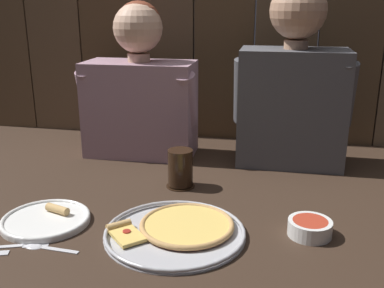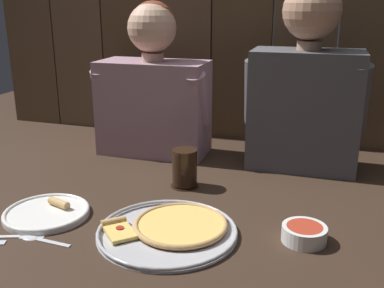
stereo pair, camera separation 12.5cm
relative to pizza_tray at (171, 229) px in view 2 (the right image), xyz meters
name	(u,v)px [view 2 (the right image)]	position (x,y,z in m)	size (l,w,h in m)	color
ground_plane	(182,219)	(0.00, 0.08, -0.01)	(3.20, 3.20, 0.00)	#332319
pizza_tray	(171,229)	(0.00, 0.00, 0.00)	(0.35, 0.35, 0.03)	#B2B2B7
dinner_plate	(47,212)	(-0.35, -0.01, 0.00)	(0.23, 0.23, 0.03)	white
drinking_glass	(185,168)	(-0.06, 0.29, 0.05)	(0.09, 0.09, 0.12)	black
dipping_bowl	(304,233)	(0.32, 0.05, 0.01)	(0.11, 0.11, 0.04)	white
table_knife	(14,236)	(-0.37, -0.14, -0.01)	(0.15, 0.07, 0.01)	silver
table_spoon	(37,238)	(-0.30, -0.13, -0.01)	(0.14, 0.03, 0.01)	silver
diner_left	(153,88)	(-0.27, 0.58, 0.24)	(0.44, 0.21, 0.56)	gray
diner_right	(306,83)	(0.28, 0.58, 0.28)	(0.40, 0.21, 0.63)	#4C4C51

